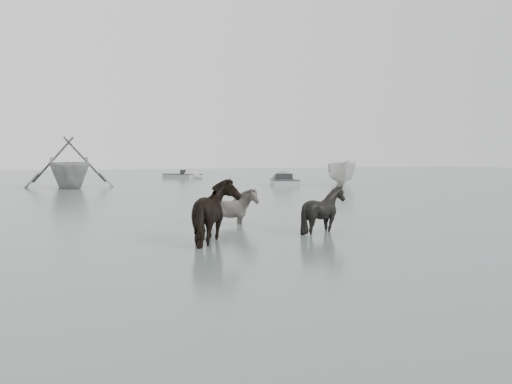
% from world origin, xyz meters
% --- Properties ---
extents(ground, '(140.00, 140.00, 0.00)m').
position_xyz_m(ground, '(0.00, 0.00, 0.00)').
color(ground, '#4E5C56').
rests_on(ground, ground).
extents(pony_pinto, '(1.74, 0.95, 1.40)m').
position_xyz_m(pony_pinto, '(-0.78, 1.70, 0.70)').
color(pony_pinto, black).
rests_on(pony_pinto, ground).
extents(pony_dark, '(1.56, 1.78, 1.69)m').
position_xyz_m(pony_dark, '(-2.02, -1.22, 0.84)').
color(pony_dark, black).
rests_on(pony_dark, ground).
extents(pony_black, '(1.62, 1.54, 1.43)m').
position_xyz_m(pony_black, '(0.92, -0.67, 0.72)').
color(pony_black, black).
rests_on(pony_black, ground).
extents(rowboat_trail, '(5.55, 6.33, 3.19)m').
position_xyz_m(rowboat_trail, '(-3.12, 22.79, 1.60)').
color(rowboat_trail, '#9FA19F').
rests_on(rowboat_trail, ground).
extents(boat_small, '(3.39, 4.79, 1.74)m').
position_xyz_m(boat_small, '(13.60, 19.15, 0.87)').
color(boat_small, silver).
rests_on(boat_small, ground).
extents(skiff_port, '(2.92, 4.60, 0.75)m').
position_xyz_m(skiff_port, '(9.96, 20.20, 0.38)').
color(skiff_port, '#A8ABA8').
rests_on(skiff_port, ground).
extents(skiff_mid, '(3.52, 4.95, 0.75)m').
position_xyz_m(skiff_mid, '(7.06, 34.27, 0.38)').
color(skiff_mid, '#959896').
rests_on(skiff_mid, ground).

